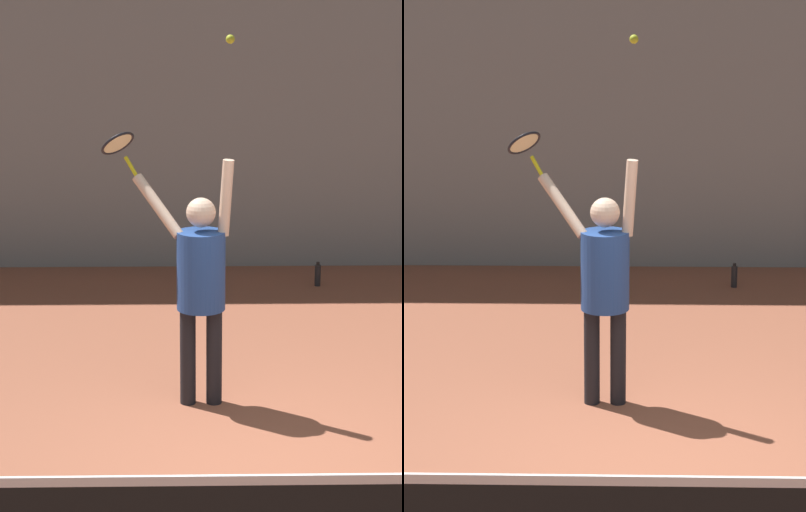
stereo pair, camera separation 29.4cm
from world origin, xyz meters
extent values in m
plane|color=#9E563D|center=(0.00, 0.00, 0.00)|extent=(18.00, 18.00, 0.00)
cube|color=gray|center=(0.00, 5.93, 2.50)|extent=(18.00, 0.10, 5.00)
cube|color=white|center=(0.00, -1.62, 0.93)|extent=(6.91, 0.02, 0.05)
cylinder|color=black|center=(-0.64, 1.47, 0.41)|extent=(0.13, 0.13, 0.82)
cylinder|color=black|center=(-0.42, 1.47, 0.41)|extent=(0.13, 0.13, 0.82)
cylinder|color=#26478C|center=(-0.53, 1.47, 1.14)|extent=(0.39, 0.39, 0.64)
sphere|color=beige|center=(-0.53, 1.47, 1.62)|extent=(0.24, 0.24, 0.24)
cylinder|color=beige|center=(-0.34, 1.46, 1.74)|extent=(0.16, 0.16, 0.61)
cylinder|color=beige|center=(-0.88, 1.61, 1.64)|extent=(0.44, 0.39, 0.49)
cylinder|color=yellow|center=(-1.09, 1.80, 1.93)|extent=(0.13, 0.13, 0.17)
torus|color=black|center=(-1.21, 1.91, 2.11)|extent=(0.38, 0.38, 0.22)
cylinder|color=beige|center=(-1.21, 1.91, 2.11)|extent=(0.32, 0.32, 0.17)
sphere|color=#CCDB2D|center=(-0.31, 1.41, 2.95)|extent=(0.07, 0.07, 0.07)
cylinder|color=#262628|center=(0.93, 4.95, 0.13)|extent=(0.07, 0.07, 0.26)
cylinder|color=black|center=(0.93, 4.95, 0.27)|extent=(0.04, 0.04, 0.04)
camera|label=1|loc=(-0.67, -5.69, 3.09)|focal=65.00mm
camera|label=2|loc=(-0.37, -5.69, 3.09)|focal=65.00mm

